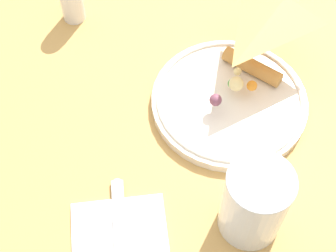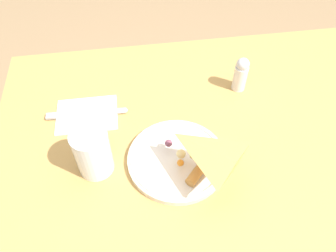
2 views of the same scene
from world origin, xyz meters
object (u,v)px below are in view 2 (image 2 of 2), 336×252
plate_pizza (177,158)px  salt_shaker (241,74)px  dining_table (211,153)px  napkin_folded (87,114)px  butter_knife (82,114)px  milk_glass (93,153)px

plate_pizza → salt_shaker: bearing=46.2°
dining_table → napkin_folded: napkin_folded is taller
plate_pizza → butter_knife: plate_pizza is taller
milk_glass → butter_knife: milk_glass is taller
salt_shaker → butter_knife: bearing=-174.6°
dining_table → salt_shaker: (0.10, 0.15, 0.16)m
milk_glass → napkin_folded: bearing=98.5°
dining_table → plate_pizza: plate_pizza is taller
dining_table → salt_shaker: 0.24m
dining_table → plate_pizza: (-0.12, -0.09, 0.12)m
napkin_folded → milk_glass: bearing=-81.5°
milk_glass → salt_shaker: (0.42, 0.22, -0.00)m
plate_pizza → milk_glass: (-0.20, 0.01, 0.04)m
plate_pizza → milk_glass: milk_glass is taller
plate_pizza → milk_glass: bearing=176.4°
plate_pizza → napkin_folded: 0.29m
butter_knife → salt_shaker: 0.46m
plate_pizza → salt_shaker: salt_shaker is taller
dining_table → salt_shaker: size_ratio=10.90×
napkin_folded → butter_knife: size_ratio=0.75×
plate_pizza → napkin_folded: plate_pizza is taller
dining_table → salt_shaker: bearing=54.7°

